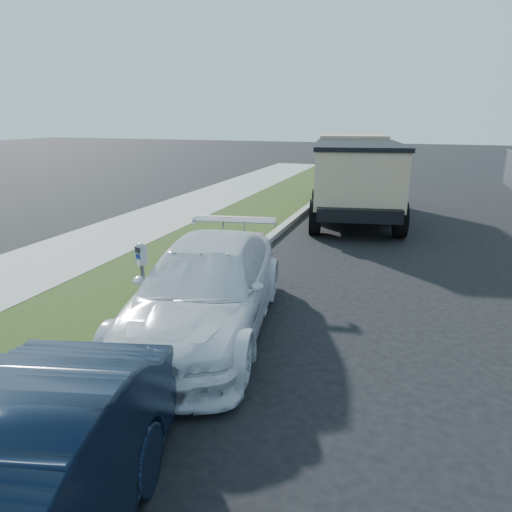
% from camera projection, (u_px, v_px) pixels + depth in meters
% --- Properties ---
extents(ground, '(120.00, 120.00, 0.00)m').
position_uv_depth(ground, '(315.00, 337.00, 7.68)').
color(ground, black).
rests_on(ground, ground).
extents(streetside, '(6.12, 50.00, 0.15)m').
position_uv_depth(streetside, '(110.00, 265.00, 11.21)').
color(streetside, gray).
rests_on(streetside, ground).
extents(parking_meter, '(0.23, 0.19, 1.42)m').
position_uv_depth(parking_meter, '(142.00, 265.00, 7.66)').
color(parking_meter, '#3F4247').
rests_on(parking_meter, ground).
extents(white_wagon, '(3.04, 5.54, 1.52)m').
position_uv_depth(white_wagon, '(209.00, 287.00, 7.81)').
color(white_wagon, silver).
rests_on(white_wagon, ground).
extents(dump_truck, '(3.98, 7.62, 2.84)m').
position_uv_depth(dump_truck, '(354.00, 173.00, 16.49)').
color(dump_truck, black).
rests_on(dump_truck, ground).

